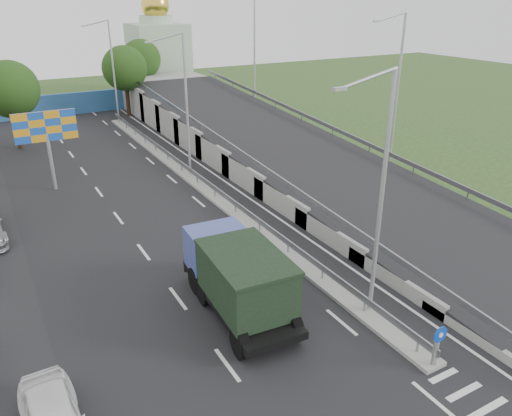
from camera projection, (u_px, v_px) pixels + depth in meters
ground at (484, 408)px, 16.48m from camera, size 160.00×160.00×0.00m
road_surface at (178, 213)px, 31.15m from camera, size 26.00×90.00×0.04m
median at (197, 184)px, 35.67m from camera, size 1.00×44.00×0.20m
overpass_ramp at (286, 147)px, 38.38m from camera, size 10.00×50.00×3.50m
median_guardrail at (197, 175)px, 35.41m from camera, size 0.09×44.00×0.71m
sign_bollard at (437, 346)px, 17.82m from camera, size 0.64×0.23×1.67m
lamp_post_near at (379, 187)px, 19.04m from camera, size 2.74×0.18×10.08m
lamp_post_mid at (184, 99)px, 35.06m from camera, size 2.74×0.18×10.08m
lamp_post_far at (111, 66)px, 51.08m from camera, size 2.74×0.18×10.08m
blue_wall at (65, 104)px, 55.86m from camera, size 30.00×0.50×2.40m
church at (159, 53)px, 66.94m from camera, size 7.00×7.00×13.80m
billboard at (46, 131)px, 33.21m from camera, size 4.00×0.24×5.50m
tree_left_mid at (10, 89)px, 41.98m from camera, size 4.80×4.80×7.60m
tree_median_far at (125, 68)px, 53.78m from camera, size 4.80×4.80×7.60m
tree_ramp_far at (141, 59)px, 61.18m from camera, size 4.80×4.80×7.60m
dump_truck at (237, 275)px, 20.90m from camera, size 3.10×7.30×3.15m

